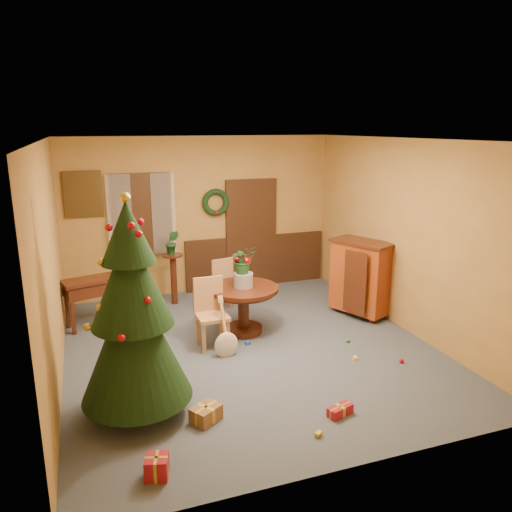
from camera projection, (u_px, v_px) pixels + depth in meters
name	position (u px, v px, depth m)	size (l,w,h in m)	color
room_envelope	(214.00, 233.00, 9.36)	(5.50, 5.50, 5.50)	#394153
dining_table	(243.00, 301.00, 7.53)	(1.06, 1.06, 0.73)	black
urn	(243.00, 280.00, 7.45)	(0.29, 0.29, 0.22)	slate
centerpiece_plant	(243.00, 260.00, 7.37)	(0.38, 0.33, 0.42)	#1E4C23
chair_near	(211.00, 310.00, 7.09)	(0.44, 0.44, 0.99)	#A16F40
chair_far	(220.00, 281.00, 8.55)	(0.47, 0.47, 0.91)	#A16F40
guitar	(226.00, 329.00, 6.77)	(0.33, 0.16, 0.79)	beige
plant_stand	(174.00, 273.00, 8.76)	(0.35, 0.35, 0.90)	black
stand_plant	(172.00, 242.00, 8.62)	(0.24, 0.19, 0.43)	#19471E
christmas_tree	(133.00, 315.00, 5.20)	(1.18, 1.18, 2.44)	#382111
writing_desk	(93.00, 290.00, 7.76)	(0.96, 0.66, 0.78)	black
sideboard	(361.00, 276.00, 8.21)	(0.88, 1.11, 1.27)	#611C0B
gift_a	(206.00, 414.00, 5.35)	(0.38, 0.35, 0.17)	brown
gift_b	(157.00, 467.00, 4.48)	(0.25, 0.25, 0.20)	maroon
gift_c	(159.00, 360.00, 6.60)	(0.29, 0.28, 0.13)	brown
gift_d	(340.00, 410.00, 5.46)	(0.33, 0.21, 0.11)	maroon
toy_a	(248.00, 343.00, 7.21)	(0.08, 0.05, 0.05)	#274EA9
toy_b	(348.00, 340.00, 7.29)	(0.06, 0.06, 0.06)	green
toy_c	(355.00, 358.00, 6.73)	(0.08, 0.05, 0.05)	yellow
toy_d	(401.00, 361.00, 6.65)	(0.06, 0.06, 0.06)	#A90B17
toy_e	(318.00, 434.00, 5.08)	(0.08, 0.05, 0.05)	gold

